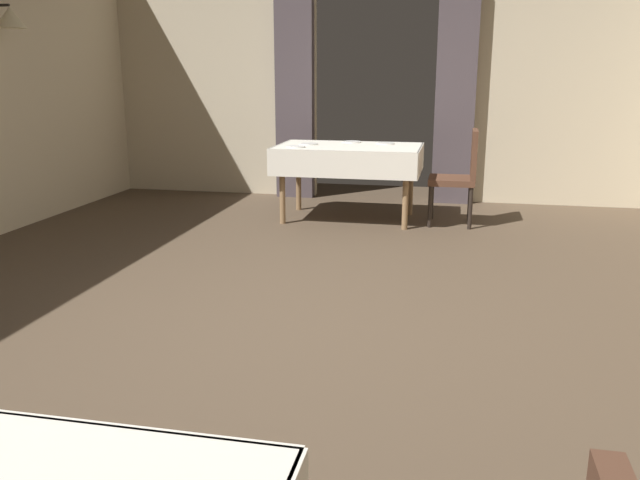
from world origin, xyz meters
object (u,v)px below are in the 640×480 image
object	(u,v)px
plate_mid_a	(352,142)
chair_mid_right	(461,173)
plate_mid_b	(386,143)
plate_mid_d	(296,147)
dining_table_mid	(349,155)
plate_mid_c	(309,144)

from	to	relation	value
plate_mid_a	chair_mid_right	bearing A→B (deg)	-15.49
plate_mid_a	plate_mid_b	bearing A→B (deg)	-11.68
chair_mid_right	plate_mid_d	bearing A→B (deg)	-171.68
plate_mid_b	chair_mid_right	bearing A→B (deg)	-17.24
plate_mid_b	plate_mid_d	distance (m)	0.95
dining_table_mid	plate_mid_b	distance (m)	0.42
chair_mid_right	plate_mid_b	size ratio (longest dim) A/B	5.13
plate_mid_a	plate_mid_b	size ratio (longest dim) A/B	1.09
dining_table_mid	plate_mid_a	distance (m)	0.31
chair_mid_right	plate_mid_c	distance (m)	1.54
chair_mid_right	plate_mid_b	distance (m)	0.83
plate_mid_a	plate_mid_c	distance (m)	0.49
plate_mid_c	chair_mid_right	bearing A→B (deg)	-1.21
chair_mid_right	plate_mid_c	bearing A→B (deg)	178.79
chair_mid_right	plate_mid_b	world-z (taller)	chair_mid_right
plate_mid_a	plate_mid_d	distance (m)	0.72
dining_table_mid	plate_mid_d	size ratio (longest dim) A/B	8.01
chair_mid_right	plate_mid_a	xyz separation A→B (m)	(-1.12, 0.31, 0.24)
plate_mid_d	plate_mid_a	bearing A→B (deg)	49.44
dining_table_mid	plate_mid_a	size ratio (longest dim) A/B	7.29
plate_mid_a	plate_mid_c	xyz separation A→B (m)	(-0.40, -0.28, 0.00)
dining_table_mid	chair_mid_right	size ratio (longest dim) A/B	1.55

